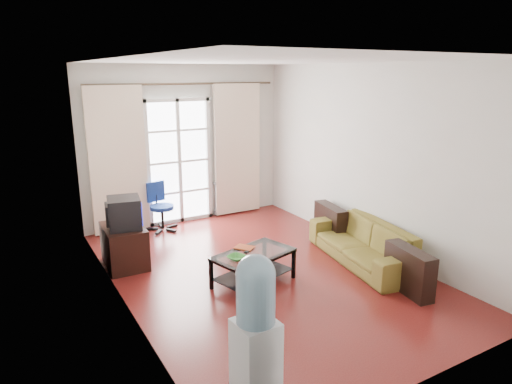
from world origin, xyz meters
The scene contains 20 objects.
floor centered at (0.00, 0.00, 0.00)m, with size 5.20×5.20×0.00m, color maroon.
ceiling centered at (0.00, 0.00, 2.70)m, with size 5.20×5.20×0.00m, color white.
wall_back centered at (0.00, 2.60, 1.35)m, with size 3.60×0.02×2.70m, color silver.
wall_front centered at (0.00, -2.60, 1.35)m, with size 3.60×0.02×2.70m, color silver.
wall_left centered at (-1.80, 0.00, 1.35)m, with size 0.02×5.20×2.70m, color silver.
wall_right centered at (1.80, 0.00, 1.35)m, with size 0.02×5.20×2.70m, color silver.
french_door centered at (-0.15, 2.54, 1.07)m, with size 1.16×0.06×2.15m.
curtain_rod centered at (0.00, 2.50, 2.38)m, with size 0.04×0.04×3.30m, color #4C3F2D.
curtain_left centered at (-1.20, 2.48, 1.20)m, with size 0.90×0.07×2.35m, color beige.
curtain_right centered at (0.95, 2.48, 1.20)m, with size 0.90×0.07×2.35m, color beige.
radiator centered at (0.80, 2.50, 0.33)m, with size 0.64×0.12×0.64m, color gray.
sofa centered at (1.39, -0.43, 0.28)m, with size 1.06×2.00×0.55m, color brown.
coffee_table centered at (-0.27, -0.24, 0.26)m, with size 1.12×0.82×0.41m.
bowl centered at (-0.56, -0.33, 0.43)m, with size 0.27×0.27×0.05m, color #31884D.
book centered at (-0.37, -0.11, 0.42)m, with size 0.28×0.29×0.02m, color #B03D15.
remote centered at (-0.30, -0.16, 0.42)m, with size 0.17×0.05×0.02m, color black.
tv_stand centered at (-1.52, 1.12, 0.28)m, with size 0.51×0.76×0.56m, color black.
crt_tv centered at (-1.51, 1.07, 0.76)m, with size 0.51×0.51×0.41m.
task_chair centered at (-0.60, 2.28, 0.24)m, with size 0.65×0.65×0.80m.
water_cooler centered at (-1.46, -2.35, 0.73)m, with size 0.31×0.29×1.39m.
Camera 1 is at (-2.88, -4.79, 2.57)m, focal length 32.00 mm.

